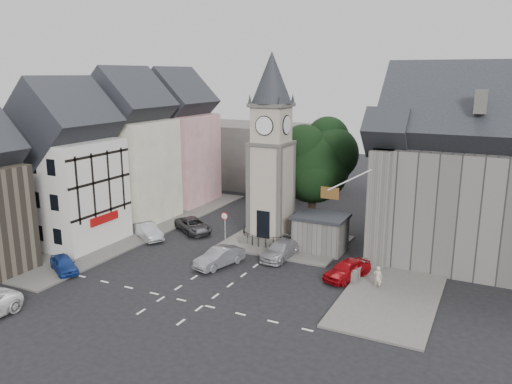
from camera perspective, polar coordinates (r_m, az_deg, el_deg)
The scene contains 23 objects.
ground at distance 37.89m, azimuth -3.47°, elevation -9.06°, with size 120.00×120.00×0.00m, color black.
pavement_west at distance 49.29m, azimuth -12.67°, elevation -3.92°, with size 6.00×30.00×0.14m, color #595651.
pavement_east at distance 41.28m, azimuth 17.12°, elevation -7.63°, with size 6.00×26.00×0.14m, color #595651.
central_island at distance 43.95m, azimuth 3.46°, elevation -5.73°, with size 10.00×8.00×0.16m, color #595651.
road_markings at distance 33.66m, azimuth -8.24°, elevation -12.18°, with size 20.00×8.00×0.01m, color silver.
clock_tower at distance 42.60m, azimuth 1.75°, elevation 4.83°, with size 4.86×4.86×16.25m.
stone_shelter at distance 41.93m, azimuth 7.39°, elevation -4.65°, with size 4.30×3.30×3.08m.
town_tree at distance 46.61m, azimuth 6.57°, elevation 4.07°, with size 7.20×7.20×10.80m.
warning_sign_post at distance 43.16m, azimuth -3.61°, elevation -3.37°, with size 0.70×0.19×2.85m.
terrace_pink at distance 57.44m, azimuth -9.07°, elevation 5.35°, with size 8.10×7.60×12.80m.
terrace_cream at distance 51.22m, azimuth -14.26°, elevation 4.14°, with size 8.10×7.60×12.80m.
terrace_tudor at distance 45.62m, azimuth -20.74°, elevation 2.07°, with size 8.10×7.60×12.00m.
backdrop_west at distance 66.20m, azimuth -0.46°, elevation 4.30°, with size 20.00×10.00×8.00m, color #4C4944.
east_building at distance 42.14m, azimuth 23.20°, elevation 1.09°, with size 14.40×11.40×12.60m.
east_boundary_wall at distance 43.47m, azimuth 13.95°, elevation -5.82°, with size 0.40×16.00×0.90m, color #585651.
flagpole at distance 36.37m, azimuth 10.58°, elevation 1.33°, with size 3.68×0.10×2.74m.
car_west_blue at distance 40.17m, azimuth -21.11°, elevation -7.71°, with size 1.44×3.59×1.22m, color navy.
car_west_silver at distance 45.85m, azimuth -12.26°, elevation -4.39°, with size 1.46×4.20×1.38m, color #A9ACB1.
car_west_grey at distance 46.99m, azimuth -7.20°, elevation -3.80°, with size 2.17×4.70×1.31m, color #313133.
car_island_silver at distance 38.70m, azimuth -4.23°, elevation -7.45°, with size 1.51×4.33×1.43m, color gray.
car_island_east at distance 40.35m, azimuth 2.83°, elevation -6.60°, with size 1.88×4.63×1.34m, color #A1A3A9.
car_east_red at distance 36.92m, azimuth 10.37°, elevation -8.70°, with size 1.66×4.13×1.41m, color #A0080E.
pedestrian at distance 35.68m, azimuth 13.74°, elevation -9.47°, with size 0.60×0.39×1.65m, color beige.
Camera 1 is at (17.60, -30.28, 14.45)m, focal length 35.00 mm.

